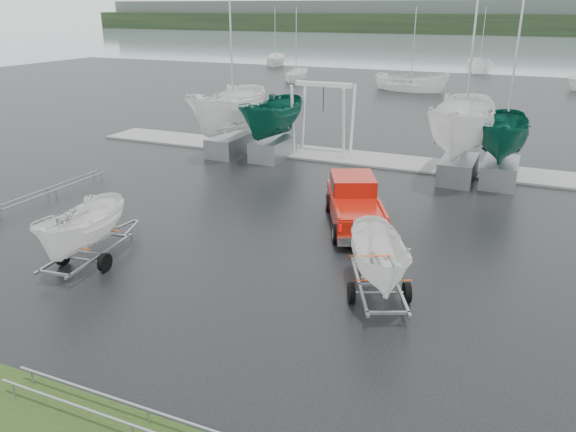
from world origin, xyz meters
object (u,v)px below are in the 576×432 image
(pickup_truck, at_px, (354,201))
(boat_hoist, at_px, (323,109))
(trailer_hitched, at_px, (382,220))
(trailer_parked, at_px, (78,193))

(pickup_truck, xyz_separation_m, boat_hoist, (-4.93, 9.65, 1.75))
(trailer_hitched, bearing_deg, boat_hoist, 91.82)
(trailer_hitched, bearing_deg, pickup_truck, 90.00)
(trailer_hitched, distance_m, boat_hoist, 16.95)
(boat_hoist, bearing_deg, pickup_truck, -62.94)
(trailer_parked, xyz_separation_m, boat_hoist, (1.92, 16.89, 0.16))
(pickup_truck, height_order, trailer_hitched, trailer_hitched)
(pickup_truck, distance_m, trailer_parked, 10.10)
(pickup_truck, height_order, boat_hoist, boat_hoist)
(pickup_truck, relative_size, boat_hoist, 1.35)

